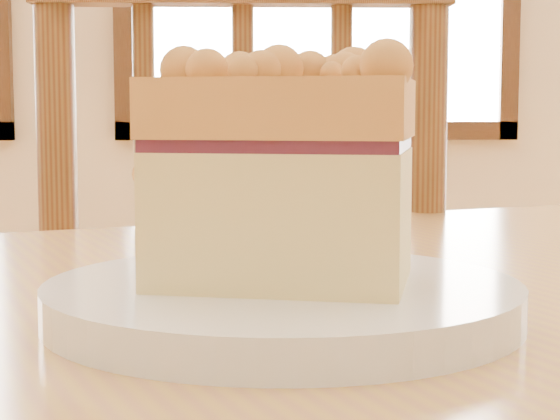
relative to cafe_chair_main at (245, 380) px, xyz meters
name	(u,v)px	position (x,y,z in m)	size (l,w,h in m)	color
cafe_chair_main	(245,380)	(0.00, 0.00, 0.00)	(0.47, 0.47, 1.04)	brown
plate	(283,303)	(0.01, -0.68, 0.23)	(0.24, 0.24, 0.02)	white
cake_slice	(284,164)	(0.01, -0.68, 0.30)	(0.15, 0.12, 0.12)	#FAE48D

